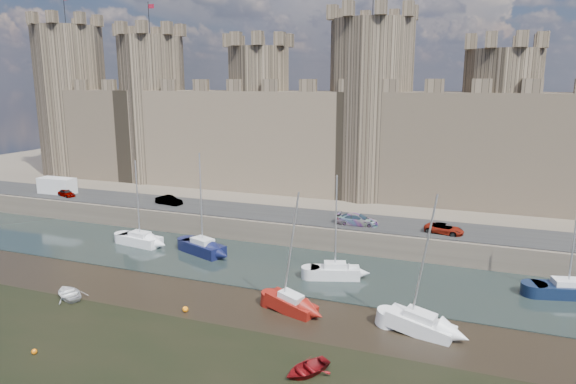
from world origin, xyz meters
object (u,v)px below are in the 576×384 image
car_2 (358,220)px  van (57,186)px  car_3 (444,229)px  sailboat_0 (140,239)px  car_1 (169,200)px  sailboat_5 (420,323)px  sailboat_3 (568,289)px  sailboat_4 (291,303)px  sailboat_2 (335,271)px  sailboat_1 (203,247)px  car_0 (66,193)px

car_2 → van: size_ratio=0.86×
car_3 → sailboat_0: (-31.58, -7.86, -2.29)m
car_3 → van: 51.66m
car_1 → sailboat_0: size_ratio=0.38×
sailboat_5 → sailboat_3: bearing=56.5°
sailboat_3 → sailboat_4: size_ratio=0.98×
sailboat_3 → sailboat_5: (-10.83, -10.85, -0.01)m
sailboat_5 → car_2: bearing=128.0°
car_2 → sailboat_2: 10.01m
car_3 → sailboat_2: sailboat_2 is taller
sailboat_1 → sailboat_4: 16.52m
sailboat_0 → sailboat_5: size_ratio=0.91×
van → sailboat_0: bearing=-24.9°
sailboat_2 → sailboat_4: sailboat_4 is taller
car_3 → sailboat_4: (-10.12, -17.60, -2.32)m
sailboat_0 → car_0: bearing=163.9°
car_3 → van: van is taller
car_3 → sailboat_1: bearing=119.5°
car_0 → sailboat_5: sailboat_5 is taller
sailboat_0 → sailboat_5: bearing=-9.5°
car_2 → sailboat_5: (8.79, -17.59, -2.40)m
car_3 → sailboat_1: 25.01m
car_2 → sailboat_3: (19.62, -6.74, -2.40)m
car_1 → sailboat_4: (23.36, -18.43, -2.37)m
sailboat_0 → sailboat_3: sailboat_3 is taller
car_1 → car_3: car_1 is taller
sailboat_2 → sailboat_5: size_ratio=0.93×
car_0 → sailboat_3: bearing=-76.5°
car_2 → sailboat_3: sailboat_3 is taller
car_1 → car_2: bearing=-83.0°
sailboat_0 → sailboat_3: size_ratio=0.99×
car_1 → sailboat_5: size_ratio=0.35×
sailboat_4 → van: bearing=173.0°
car_1 → sailboat_1: (9.90, -8.85, -2.27)m
van → sailboat_3: size_ratio=0.54×
sailboat_2 → van: bearing=147.7°
car_1 → sailboat_4: 29.85m
sailboat_4 → car_2: bearing=103.4°
car_2 → sailboat_3: bearing=-110.7°
van → sailboat_4: bearing=-25.3°
sailboat_1 → sailboat_5: (23.37, -9.56, -0.09)m
car_1 → sailboat_4: sailboat_4 is taller
car_3 → sailboat_5: bearing=-170.0°
car_1 → car_3: size_ratio=0.93×
car_2 → sailboat_1: size_ratio=0.42×
car_2 → sailboat_1: sailboat_1 is taller
sailboat_4 → sailboat_5: sailboat_5 is taller
sailboat_0 → sailboat_3: (42.19, 1.12, -0.00)m
car_1 → sailboat_1: bearing=-122.8°
sailboat_0 → sailboat_2: sailboat_2 is taller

